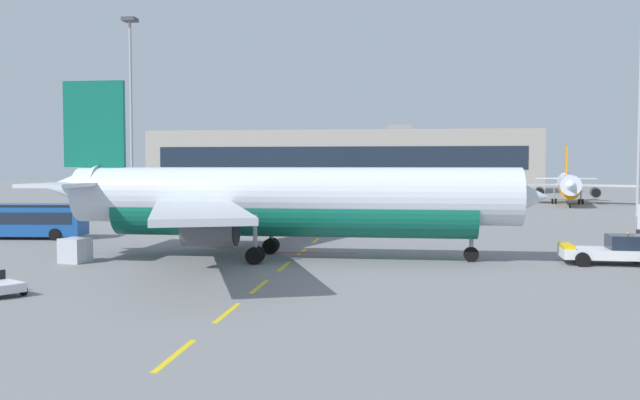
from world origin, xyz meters
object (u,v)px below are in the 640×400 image
at_px(airliner_foreground, 284,201).
at_px(pushback_tug, 614,250).
at_px(apron_light_mast_near, 131,92).
at_px(apron_shuttle_bus, 15,218).
at_px(airliner_mid_left, 568,185).
at_px(uld_cargo_container, 75,250).

relative_size(airliner_foreground, pushback_tug, 5.66).
bearing_deg(apron_light_mast_near, apron_shuttle_bus, -84.20).
height_order(airliner_mid_left, apron_light_mast_near, apron_light_mast_near).
distance_m(pushback_tug, airliner_mid_left, 69.63).
height_order(pushback_tug, apron_shuttle_bus, apron_shuttle_bus).
height_order(pushback_tug, airliner_mid_left, airliner_mid_left).
bearing_deg(pushback_tug, airliner_mid_left, 79.74).
distance_m(apron_shuttle_bus, uld_cargo_container, 17.90).
bearing_deg(apron_shuttle_bus, uld_cargo_container, -46.98).
bearing_deg(apron_shuttle_bus, apron_light_mast_near, 95.80).
bearing_deg(airliner_foreground, apron_shuttle_bus, 159.54).
xyz_separation_m(airliner_foreground, pushback_tug, (21.42, 0.06, -3.05)).
bearing_deg(apron_shuttle_bus, airliner_foreground, -20.46).
height_order(pushback_tug, uld_cargo_container, pushback_tug).
xyz_separation_m(airliner_foreground, uld_cargo_container, (-13.17, -3.60, -3.15)).
xyz_separation_m(pushback_tug, airliner_mid_left, (12.39, 68.48, 2.21)).
xyz_separation_m(pushback_tug, apron_light_mast_near, (-50.18, 42.88, 15.20)).
bearing_deg(apron_light_mast_near, uld_cargo_container, -71.48).
distance_m(uld_cargo_container, apron_light_mast_near, 51.42).
distance_m(airliner_foreground, airliner_mid_left, 76.44).
bearing_deg(uld_cargo_container, airliner_mid_left, 56.93).
xyz_separation_m(airliner_foreground, airliner_mid_left, (33.81, 68.55, -0.84)).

